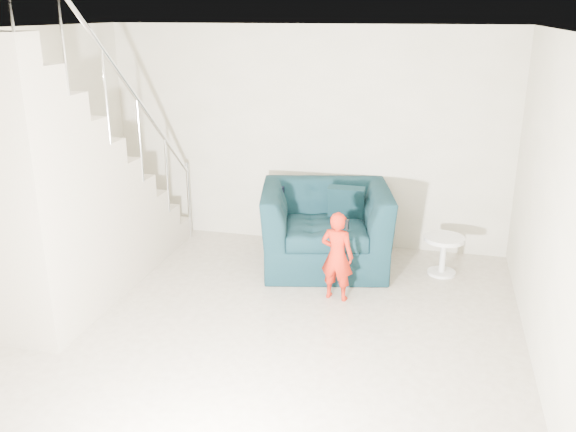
{
  "coord_description": "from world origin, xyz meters",
  "views": [
    {
      "loc": [
        1.56,
        -4.53,
        2.86
      ],
      "look_at": [
        0.15,
        1.2,
        0.85
      ],
      "focal_mm": 38.0,
      "sensor_mm": 36.0,
      "label": 1
    }
  ],
  "objects_px": {
    "toddler": "(337,256)",
    "side_table": "(443,249)",
    "staircase": "(64,211)",
    "armchair": "(325,227)"
  },
  "relations": [
    {
      "from": "armchair",
      "to": "toddler",
      "type": "xyz_separation_m",
      "value": [
        0.28,
        -0.84,
        0.0
      ]
    },
    {
      "from": "toddler",
      "to": "side_table",
      "type": "distance_m",
      "value": 1.4
    },
    {
      "from": "staircase",
      "to": "side_table",
      "type": "bearing_deg",
      "value": 21.94
    },
    {
      "from": "armchair",
      "to": "staircase",
      "type": "distance_m",
      "value": 2.84
    },
    {
      "from": "toddler",
      "to": "staircase",
      "type": "bearing_deg",
      "value": 23.53
    },
    {
      "from": "toddler",
      "to": "side_table",
      "type": "height_order",
      "value": "toddler"
    },
    {
      "from": "toddler",
      "to": "staircase",
      "type": "height_order",
      "value": "staircase"
    },
    {
      "from": "armchair",
      "to": "staircase",
      "type": "xyz_separation_m",
      "value": [
        -2.4,
        -1.45,
        0.48
      ]
    },
    {
      "from": "side_table",
      "to": "staircase",
      "type": "height_order",
      "value": "staircase"
    },
    {
      "from": "staircase",
      "to": "toddler",
      "type": "bearing_deg",
      "value": 12.89
    }
  ]
}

